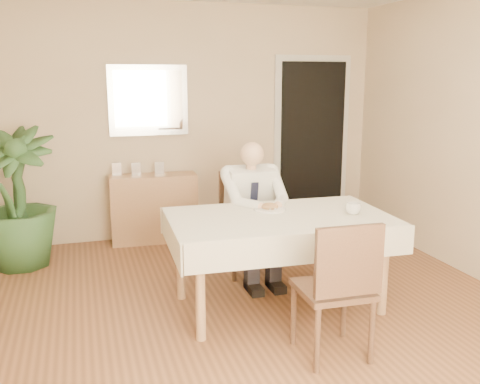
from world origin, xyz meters
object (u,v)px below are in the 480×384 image
object	(u,v)px
dining_table	(279,226)
potted_palm	(16,198)
seated_man	(255,206)
chair_far	(245,215)
coffee_mug	(353,209)
chair_near	(339,283)
sideboard	(154,208)

from	to	relation	value
dining_table	potted_palm	world-z (taller)	potted_palm
seated_man	potted_palm	xyz separation A→B (m)	(-2.06, 1.02, -0.02)
chair_far	seated_man	xyz separation A→B (m)	(-0.00, -0.29, 0.16)
coffee_mug	seated_man	bearing A→B (deg)	127.93
chair_near	potted_palm	world-z (taller)	potted_palm
seated_man	potted_palm	world-z (taller)	potted_palm
potted_palm	chair_near	bearing A→B (deg)	-49.63
dining_table	seated_man	size ratio (longest dim) A/B	1.41
dining_table	seated_man	world-z (taller)	seated_man
potted_palm	sideboard	bearing A→B (deg)	16.67
chair_far	dining_table	bearing A→B (deg)	-88.61
dining_table	chair_near	size ratio (longest dim) A/B	1.86
seated_man	coffee_mug	distance (m)	0.93
seated_man	potted_palm	bearing A→B (deg)	153.67
dining_table	potted_palm	distance (m)	2.62
dining_table	chair_near	bearing A→B (deg)	-83.65
dining_table	chair_near	distance (m)	0.90
chair_near	coffee_mug	size ratio (longest dim) A/B	8.03
chair_far	sideboard	size ratio (longest dim) A/B	1.00
seated_man	chair_far	bearing A→B (deg)	90.00
seated_man	coffee_mug	size ratio (longest dim) A/B	10.62
chair_far	coffee_mug	xyz separation A→B (m)	(0.57, -1.02, 0.27)
chair_far	seated_man	bearing A→B (deg)	-88.61
coffee_mug	sideboard	xyz separation A→B (m)	(-1.27, 2.15, -0.42)
dining_table	chair_far	distance (m)	0.90
seated_man	sideboard	size ratio (longest dim) A/B	1.32
dining_table	sideboard	size ratio (longest dim) A/B	1.86
seated_man	sideboard	distance (m)	1.62
coffee_mug	sideboard	size ratio (longest dim) A/B	0.12
dining_table	seated_man	bearing A→B (deg)	92.06
sideboard	potted_palm	distance (m)	1.45
chair_near	sideboard	world-z (taller)	chair_near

